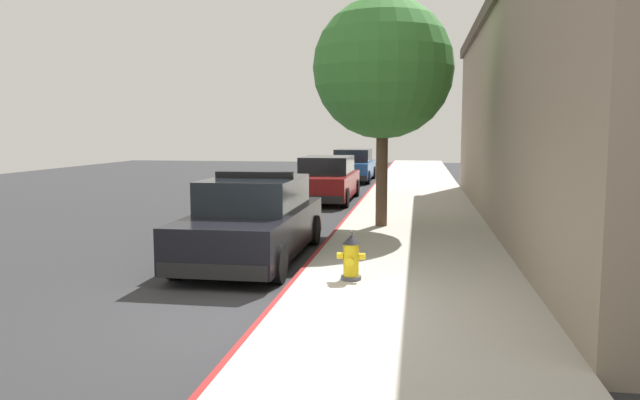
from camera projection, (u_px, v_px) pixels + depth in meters
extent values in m
cube|color=#2B2B2D|center=(218.00, 214.00, 18.71)|extent=(34.97, 60.00, 0.20)
cube|color=#ADA89E|center=(415.00, 213.00, 17.73)|extent=(3.53, 60.00, 0.16)
cube|color=maroon|center=(354.00, 211.00, 18.02)|extent=(0.08, 60.00, 0.16)
cube|color=black|center=(529.00, 100.00, 9.69)|extent=(0.06, 1.30, 1.10)
cube|color=black|center=(490.00, 111.00, 15.11)|extent=(0.06, 1.30, 1.10)
cube|color=black|center=(471.00, 116.00, 20.53)|extent=(0.06, 1.30, 1.10)
cube|color=black|center=(254.00, 230.00, 11.57)|extent=(1.84, 4.80, 0.76)
cube|color=black|center=(255.00, 193.00, 11.64)|extent=(1.64, 2.50, 0.60)
cube|color=black|center=(213.00, 271.00, 9.30)|extent=(1.76, 0.16, 0.24)
cube|color=black|center=(281.00, 225.00, 13.89)|extent=(1.76, 0.16, 0.24)
cylinder|color=black|center=(236.00, 228.00, 13.40)|extent=(0.22, 0.64, 0.64)
cylinder|color=black|center=(313.00, 230.00, 13.13)|extent=(0.22, 0.64, 0.64)
cylinder|color=black|center=(176.00, 260.00, 10.07)|extent=(0.22, 0.64, 0.64)
cylinder|color=black|center=(277.00, 264.00, 9.79)|extent=(0.22, 0.64, 0.64)
cube|color=black|center=(254.00, 175.00, 11.55)|extent=(1.48, 0.20, 0.12)
cube|color=red|center=(236.00, 175.00, 11.60)|extent=(0.44, 0.18, 0.11)
cube|color=#1E33E0|center=(272.00, 175.00, 11.49)|extent=(0.44, 0.18, 0.11)
cube|color=maroon|center=(327.00, 185.00, 21.27)|extent=(1.84, 4.80, 0.76)
cube|color=black|center=(327.00, 165.00, 21.34)|extent=(1.64, 2.50, 0.60)
cube|color=black|center=(315.00, 199.00, 19.00)|extent=(1.76, 0.16, 0.24)
cube|color=black|center=(336.00, 186.00, 23.59)|extent=(1.76, 0.16, 0.24)
cylinder|color=black|center=(311.00, 187.00, 23.10)|extent=(0.22, 0.64, 0.64)
cylinder|color=black|center=(356.00, 188.00, 22.83)|extent=(0.22, 0.64, 0.64)
cylinder|color=black|center=(293.00, 197.00, 19.77)|extent=(0.22, 0.64, 0.64)
cylinder|color=black|center=(345.00, 198.00, 19.49)|extent=(0.22, 0.64, 0.64)
cube|color=navy|center=(353.00, 169.00, 29.76)|extent=(1.84, 4.80, 0.76)
cube|color=black|center=(353.00, 155.00, 29.83)|extent=(1.64, 2.50, 0.60)
cube|color=black|center=(347.00, 178.00, 27.49)|extent=(1.76, 0.16, 0.24)
cube|color=black|center=(358.00, 171.00, 32.08)|extent=(1.76, 0.16, 0.24)
cylinder|color=black|center=(340.00, 172.00, 31.59)|extent=(0.22, 0.64, 0.64)
cylinder|color=black|center=(373.00, 172.00, 31.32)|extent=(0.22, 0.64, 0.64)
cylinder|color=black|center=(331.00, 177.00, 28.26)|extent=(0.22, 0.64, 0.64)
cylinder|color=black|center=(368.00, 177.00, 27.98)|extent=(0.22, 0.64, 0.64)
cylinder|color=#4C4C51|center=(351.00, 278.00, 9.43)|extent=(0.32, 0.32, 0.06)
cylinder|color=yellow|center=(351.00, 260.00, 9.40)|extent=(0.24, 0.24, 0.50)
cone|color=black|center=(351.00, 239.00, 9.36)|extent=(0.28, 0.28, 0.14)
cylinder|color=#4C4C51|center=(351.00, 233.00, 9.35)|extent=(0.05, 0.05, 0.06)
cylinder|color=yellow|center=(340.00, 256.00, 9.42)|extent=(0.10, 0.10, 0.10)
cylinder|color=yellow|center=(362.00, 256.00, 9.37)|extent=(0.10, 0.10, 0.10)
cylinder|color=yellow|center=(350.00, 262.00, 9.22)|extent=(0.13, 0.12, 0.13)
cylinder|color=brown|center=(382.00, 172.00, 14.65)|extent=(0.28, 0.28, 2.60)
sphere|color=#387A33|center=(383.00, 68.00, 14.37)|extent=(3.33, 3.33, 3.33)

